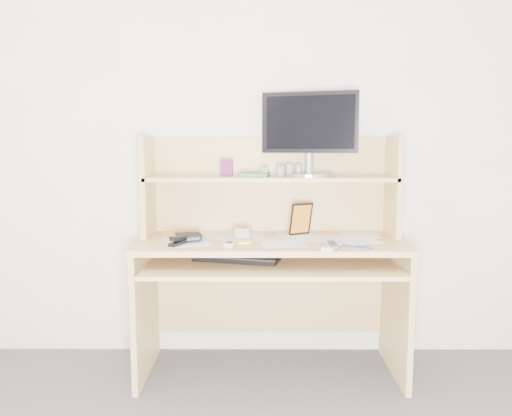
{
  "coord_description": "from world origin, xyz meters",
  "views": [
    {
      "loc": [
        -0.07,
        -1.15,
        1.25
      ],
      "look_at": [
        -0.08,
        1.43,
        0.93
      ],
      "focal_mm": 35.0,
      "sensor_mm": 36.0,
      "label": 1
    }
  ],
  "objects_px": {
    "desk": "(270,247)",
    "game_case": "(301,219)",
    "tv_remote": "(332,246)",
    "monitor": "(309,131)",
    "keyboard": "(237,258)"
  },
  "relations": [
    {
      "from": "monitor",
      "to": "desk",
      "type": "bearing_deg",
      "value": -137.8
    },
    {
      "from": "desk",
      "to": "tv_remote",
      "type": "bearing_deg",
      "value": -48.02
    },
    {
      "from": "desk",
      "to": "monitor",
      "type": "height_order",
      "value": "monitor"
    },
    {
      "from": "tv_remote",
      "to": "game_case",
      "type": "bearing_deg",
      "value": 131.97
    },
    {
      "from": "desk",
      "to": "keyboard",
      "type": "distance_m",
      "value": 0.23
    },
    {
      "from": "desk",
      "to": "keyboard",
      "type": "xyz_separation_m",
      "value": [
        -0.18,
        -0.14,
        -0.03
      ]
    },
    {
      "from": "desk",
      "to": "game_case",
      "type": "relative_size",
      "value": 7.73
    },
    {
      "from": "tv_remote",
      "to": "game_case",
      "type": "height_order",
      "value": "game_case"
    },
    {
      "from": "tv_remote",
      "to": "game_case",
      "type": "relative_size",
      "value": 1.1
    },
    {
      "from": "keyboard",
      "to": "monitor",
      "type": "distance_m",
      "value": 0.82
    },
    {
      "from": "keyboard",
      "to": "tv_remote",
      "type": "height_order",
      "value": "tv_remote"
    },
    {
      "from": "keyboard",
      "to": "tv_remote",
      "type": "xyz_separation_m",
      "value": [
        0.47,
        -0.18,
        0.1
      ]
    },
    {
      "from": "keyboard",
      "to": "game_case",
      "type": "height_order",
      "value": "game_case"
    },
    {
      "from": "desk",
      "to": "game_case",
      "type": "xyz_separation_m",
      "value": [
        0.17,
        0.03,
        0.15
      ]
    },
    {
      "from": "game_case",
      "to": "monitor",
      "type": "xyz_separation_m",
      "value": [
        0.05,
        0.07,
        0.48
      ]
    }
  ]
}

